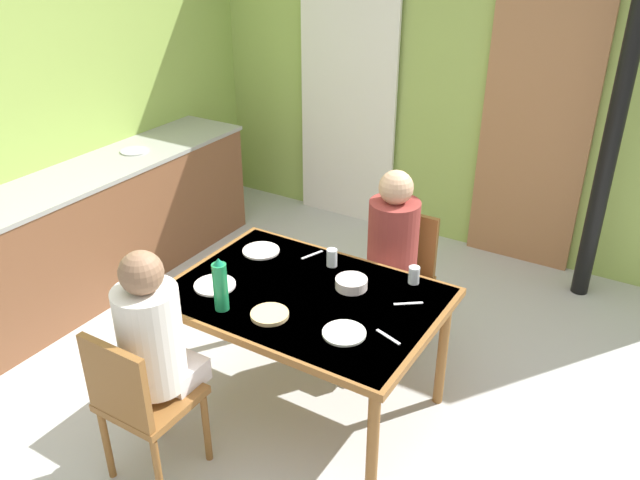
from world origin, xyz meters
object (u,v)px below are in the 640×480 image
serving_bowl_center (351,283)px  dining_table (305,305)px  chair_near_diner (139,399)px  water_bottle_green_near (220,285)px  chair_far_diner (399,273)px  person_near_diner (153,335)px  kitchen_counter (105,225)px  person_far_diner (392,241)px

serving_bowl_center → dining_table: bearing=-134.3°
chair_near_diner → water_bottle_green_near: water_bottle_green_near is taller
chair_far_diner → person_near_diner: 1.67m
chair_far_diner → serving_bowl_center: 0.72m
kitchen_counter → person_near_diner: bearing=-34.6°
person_far_diner → kitchen_counter: bearing=7.4°
serving_bowl_center → water_bottle_green_near: bearing=-131.8°
dining_table → chair_far_diner: (0.16, 0.84, -0.18)m
kitchen_counter → chair_far_diner: bearing=10.9°
water_bottle_green_near → serving_bowl_center: water_bottle_green_near is taller
kitchen_counter → serving_bowl_center: kitchen_counter is taller
water_bottle_green_near → person_near_diner: bearing=-104.9°
dining_table → chair_near_diner: (-0.38, -0.84, -0.18)m
person_near_diner → person_far_diner: same height
chair_near_diner → person_near_diner: size_ratio=1.13×
chair_far_diner → person_near_diner: (-0.54, -1.55, 0.28)m
chair_near_diner → serving_bowl_center: bearing=61.5°
dining_table → chair_far_diner: size_ratio=1.60×
dining_table → person_far_diner: 0.73m
chair_near_diner → water_bottle_green_near: size_ratio=3.01×
chair_far_diner → chair_near_diner: bearing=72.4°
chair_near_diner → water_bottle_green_near: (0.10, 0.51, 0.38)m
kitchen_counter → water_bottle_green_near: size_ratio=8.95×
kitchen_counter → dining_table: 2.08m
dining_table → serving_bowl_center: 0.27m
chair_near_diner → chair_far_diner: bearing=72.4°
water_bottle_green_near → serving_bowl_center: (0.46, 0.51, -0.11)m
chair_near_diner → person_far_diner: 1.67m
person_near_diner → person_far_diner: (0.54, 1.41, 0.00)m
kitchen_counter → dining_table: size_ratio=1.85×
chair_near_diner → chair_far_diner: size_ratio=1.00×
dining_table → person_near_diner: size_ratio=1.81×
chair_far_diner → person_far_diner: person_far_diner is taller
dining_table → water_bottle_green_near: 0.48m
person_near_diner → serving_bowl_center: size_ratio=4.53×
person_near_diner → dining_table: bearing=61.7°
serving_bowl_center → chair_near_diner: bearing=-118.5°
kitchen_counter → person_far_diner: bearing=7.4°
kitchen_counter → dining_table: (2.02, -0.42, 0.23)m
dining_table → person_far_diner: size_ratio=1.81×
chair_near_diner → person_far_diner: person_far_diner is taller
chair_near_diner → chair_far_diner: same height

